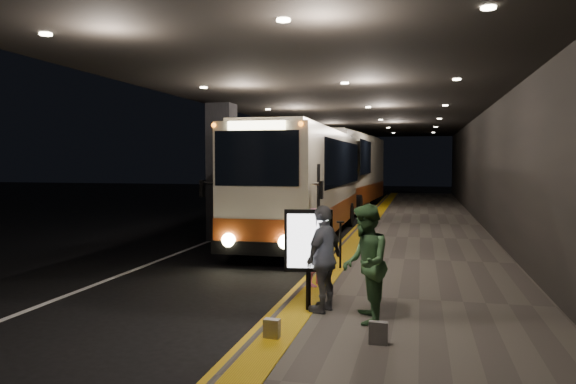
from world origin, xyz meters
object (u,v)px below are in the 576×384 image
at_px(passenger_waiting_green, 365,263).
at_px(bag_plain, 272,329).
at_px(coach_second, 345,174).
at_px(bag_polka, 378,333).
at_px(info_sign, 308,243).
at_px(passenger_boarding, 316,247).
at_px(stanchion_post, 340,245).
at_px(passenger_waiting_grey, 324,258).
at_px(coach_main, 304,188).

relative_size(passenger_waiting_green, bag_plain, 6.57).
relative_size(coach_second, bag_polka, 41.16).
bearing_deg(bag_plain, info_sign, 82.57).
height_order(bag_plain, info_sign, info_sign).
relative_size(coach_second, passenger_boarding, 8.26).
height_order(bag_polka, stanchion_post, stanchion_post).
bearing_deg(passenger_waiting_green, passenger_waiting_grey, -130.26).
bearing_deg(bag_plain, stanchion_post, 87.67).
height_order(coach_main, coach_second, coach_second).
bearing_deg(coach_second, bag_polka, -77.96).
distance_m(coach_main, bag_plain, 11.08).
xyz_separation_m(coach_main, passenger_boarding, (1.78, -7.53, -0.78)).
height_order(coach_main, bag_plain, coach_main).
xyz_separation_m(passenger_waiting_green, bag_polka, (0.27, -0.99, -0.74)).
bearing_deg(passenger_waiting_grey, stanchion_post, -157.88).
bearing_deg(passenger_waiting_grey, coach_second, -155.08).
distance_m(coach_main, stanchion_post, 6.10).
height_order(passenger_boarding, bag_plain, passenger_boarding).
bearing_deg(coach_main, info_sign, -78.70).
height_order(passenger_boarding, passenger_waiting_green, passenger_waiting_green).
height_order(coach_main, stanchion_post, coach_main).
bearing_deg(stanchion_post, bag_plain, -92.33).
distance_m(passenger_boarding, passenger_waiting_green, 2.52).
distance_m(info_sign, stanchion_post, 3.69).
xyz_separation_m(passenger_waiting_green, info_sign, (-0.95, 0.45, 0.22)).
bearing_deg(passenger_waiting_grey, info_sign, -69.51).
bearing_deg(info_sign, coach_main, 92.17).
bearing_deg(stanchion_post, coach_main, 109.38).
relative_size(passenger_waiting_grey, bag_plain, 6.35).
xyz_separation_m(coach_main, bag_polka, (3.21, -10.75, -1.38)).
xyz_separation_m(passenger_boarding, passenger_waiting_green, (1.15, -2.23, 0.13)).
bearing_deg(info_sign, coach_second, 86.09).
bearing_deg(coach_second, passenger_boarding, -80.75).
xyz_separation_m(coach_main, stanchion_post, (2.00, -5.67, -1.01)).
xyz_separation_m(coach_second, bag_polka, (3.38, -22.13, -1.56)).
bearing_deg(bag_polka, bag_plain, -176.20).
bearing_deg(passenger_waiting_grey, bag_polka, 52.21).
relative_size(passenger_boarding, bag_plain, 5.57).
bearing_deg(coach_second, stanchion_post, -79.41).
height_order(coach_second, info_sign, coach_second).
height_order(coach_second, bag_plain, coach_second).
relative_size(coach_main, passenger_boarding, 7.51).
xyz_separation_m(bag_polka, stanchion_post, (-1.22, 5.08, 0.37)).
relative_size(bag_plain, info_sign, 0.16).
distance_m(passenger_waiting_green, info_sign, 1.08).
relative_size(passenger_waiting_grey, info_sign, 1.05).
bearing_deg(info_sign, bag_polka, -59.34).
xyz_separation_m(passenger_waiting_grey, info_sign, (-0.25, -0.01, 0.25)).
distance_m(passenger_boarding, bag_plain, 3.38).
relative_size(passenger_waiting_green, stanchion_post, 1.69).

